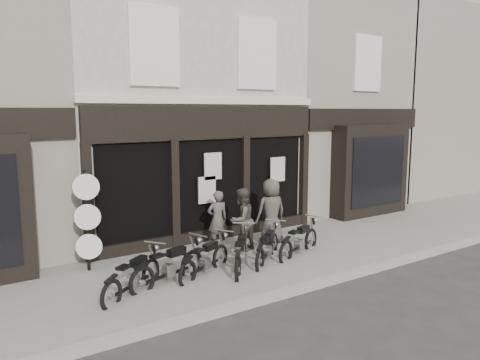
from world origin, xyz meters
TOP-DOWN VIEW (x-y plane):
  - ground_plane at (0.00, 0.00)m, footprint 90.00×90.00m
  - pavement at (0.00, 0.90)m, footprint 30.00×4.20m
  - kerb at (0.00, -1.25)m, footprint 30.00×0.25m
  - central_building at (0.00, 5.95)m, footprint 7.30×6.22m
  - neighbour_right at (6.35, 5.90)m, footprint 5.60×6.73m
  - filler_right at (14.50, 6.00)m, footprint 11.00×6.00m
  - motorcycle_0 at (-3.32, 0.41)m, footprint 1.75×1.32m
  - motorcycle_1 at (-2.46, 0.54)m, footprint 2.02×0.88m
  - motorcycle_2 at (-1.54, 0.57)m, footprint 1.81×1.13m
  - motorcycle_3 at (-0.65, 0.45)m, footprint 1.50×1.74m
  - motorcycle_4 at (0.22, 0.56)m, footprint 1.68×1.41m
  - motorcycle_5 at (1.21, 0.50)m, footprint 1.92×1.01m
  - man_left at (-0.27, 2.13)m, footprint 0.62×0.46m
  - man_centre at (0.09, 1.52)m, footprint 0.96×0.84m
  - man_right at (1.21, 1.70)m, footprint 0.94×0.66m
  - advert_sign_post at (-3.68, 2.23)m, footprint 0.57×0.38m

SIDE VIEW (x-z plane):
  - ground_plane at x=0.00m, z-range 0.00..0.00m
  - pavement at x=0.00m, z-range 0.00..0.12m
  - kerb at x=0.00m, z-range 0.00..0.13m
  - motorcycle_2 at x=-1.54m, z-range -0.10..0.84m
  - motorcycle_4 at x=0.22m, z-range -0.10..0.85m
  - motorcycle_0 at x=-3.32m, z-range -0.10..0.85m
  - motorcycle_5 at x=1.21m, z-range -0.10..0.87m
  - motorcycle_3 at x=-0.65m, z-range -0.10..0.89m
  - motorcycle_1 at x=-2.46m, z-range -0.10..0.89m
  - man_left at x=-0.27m, z-range 0.12..1.68m
  - man_centre at x=0.09m, z-range 0.12..1.79m
  - man_right at x=1.21m, z-range 0.12..1.93m
  - advert_sign_post at x=-3.68m, z-range -0.03..2.42m
  - neighbour_right at x=6.35m, z-range -0.13..8.21m
  - central_building at x=0.00m, z-range -0.09..8.25m
  - filler_right at x=14.50m, z-range 0.00..8.20m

